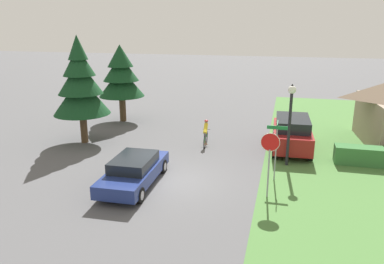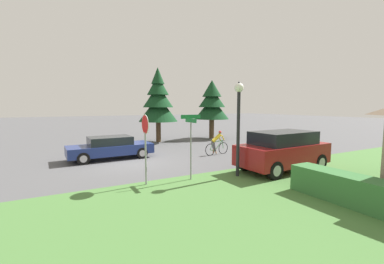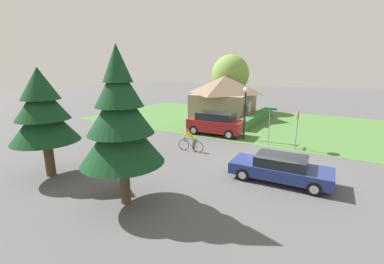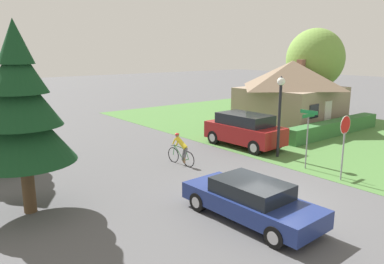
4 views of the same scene
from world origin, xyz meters
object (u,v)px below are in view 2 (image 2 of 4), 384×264
object	(u,v)px
sedan_left_lane	(110,148)
cyclist	(217,143)
conifer_tall_far	(212,103)
parked_suv_right	(283,150)
street_lamp	(239,112)
conifer_tall_near	(158,101)
street_name_sign	(191,135)
stop_sign	(145,135)

from	to	relation	value
sedan_left_lane	cyclist	size ratio (longest dim) A/B	2.61
conifer_tall_far	parked_suv_right	bearing A→B (deg)	-17.45
cyclist	street_lamp	distance (m)	5.49
conifer_tall_near	conifer_tall_far	distance (m)	5.38
cyclist	street_name_sign	size ratio (longest dim) A/B	0.67
stop_sign	street_lamp	size ratio (longest dim) A/B	0.67
sedan_left_lane	parked_suv_right	bearing A→B (deg)	-47.02
street_lamp	sedan_left_lane	bearing A→B (deg)	-147.61
sedan_left_lane	stop_sign	size ratio (longest dim) A/B	1.73
parked_suv_right	stop_sign	distance (m)	6.61
cyclist	stop_sign	world-z (taller)	stop_sign
street_lamp	street_name_sign	xyz separation A→B (m)	(-0.54, -2.04, -0.93)
parked_suv_right	street_name_sign	xyz separation A→B (m)	(-0.75, -4.59, 0.91)
stop_sign	conifer_tall_far	bearing A→B (deg)	-43.44
stop_sign	conifer_tall_near	xyz separation A→B (m)	(-11.12, 4.86, 1.54)
parked_suv_right	conifer_tall_near	size ratio (longest dim) A/B	0.73
sedan_left_lane	street_lamp	distance (m)	8.01
sedan_left_lane	cyclist	xyz separation A→B (m)	(1.87, 6.18, 0.06)
parked_suv_right	conifer_tall_near	xyz separation A→B (m)	(-12.07, -1.61, 2.54)
parked_suv_right	street_lamp	distance (m)	3.15
street_lamp	street_name_sign	bearing A→B (deg)	-104.70
stop_sign	street_name_sign	world-z (taller)	stop_sign
parked_suv_right	conifer_tall_far	xyz separation A→B (m)	(-11.99, 3.77, 2.42)
parked_suv_right	street_name_sign	world-z (taller)	street_name_sign
cyclist	street_lamp	world-z (taller)	street_lamp
conifer_tall_near	sedan_left_lane	bearing A→B (deg)	-43.46
cyclist	conifer_tall_far	bearing A→B (deg)	53.56
sedan_left_lane	street_name_sign	xyz separation A→B (m)	(5.98, 2.09, 1.22)
cyclist	street_lamp	xyz separation A→B (m)	(4.64, -2.05, 2.09)
street_lamp	conifer_tall_near	distance (m)	11.92
cyclist	parked_suv_right	bearing A→B (deg)	-89.84
sedan_left_lane	street_name_sign	world-z (taller)	street_name_sign
stop_sign	conifer_tall_far	world-z (taller)	conifer_tall_far
cyclist	conifer_tall_far	size ratio (longest dim) A/B	0.33
street_lamp	cyclist	bearing A→B (deg)	156.18
sedan_left_lane	conifer_tall_near	world-z (taller)	conifer_tall_near
parked_suv_right	stop_sign	bearing A→B (deg)	169.66
sedan_left_lane	street_lamp	bearing A→B (deg)	-59.41
cyclist	street_name_sign	world-z (taller)	street_name_sign
street_name_sign	conifer_tall_far	size ratio (longest dim) A/B	0.49
sedan_left_lane	conifer_tall_near	size ratio (longest dim) A/B	0.76
sedan_left_lane	cyclist	world-z (taller)	cyclist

